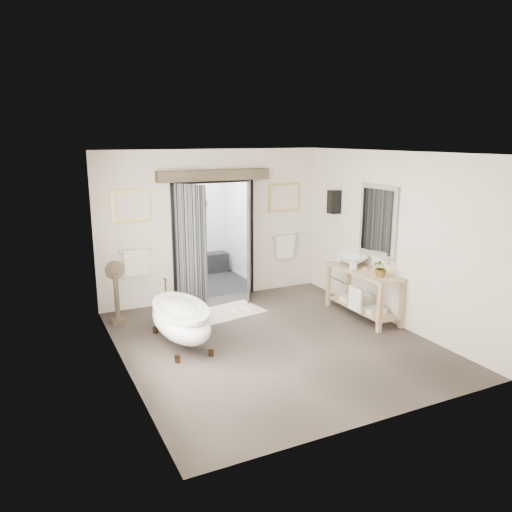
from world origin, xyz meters
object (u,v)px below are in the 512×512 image
object	(u,v)px
rug	(229,312)
basin	(352,261)
vanity	(363,289)
clawfoot_tub	(181,319)

from	to	relation	value
rug	basin	distance (m)	2.42
vanity	basin	size ratio (longest dim) A/B	3.01
vanity	rug	world-z (taller)	vanity
rug	clawfoot_tub	bearing A→B (deg)	-140.15
vanity	clawfoot_tub	bearing A→B (deg)	176.07
rug	basin	world-z (taller)	basin
rug	basin	bearing A→B (deg)	-23.32
rug	vanity	bearing A→B (deg)	-31.19
vanity	rug	distance (m)	2.44
clawfoot_tub	basin	xyz separation A→B (m)	(3.27, 0.13, 0.53)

